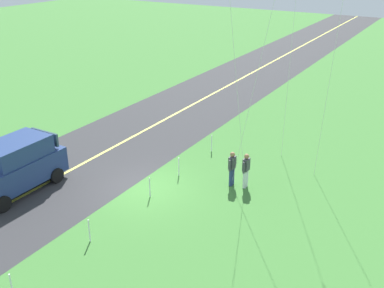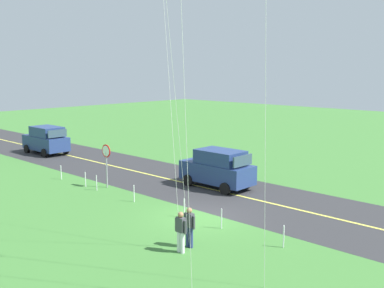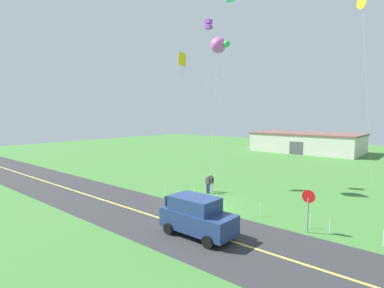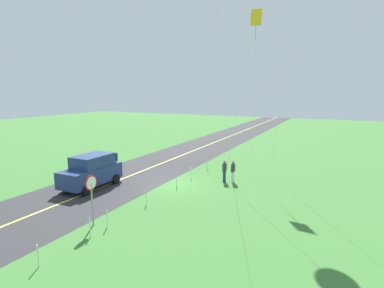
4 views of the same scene
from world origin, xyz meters
name	(u,v)px [view 2 (image 2 of 4)]	position (x,y,z in m)	size (l,w,h in m)	color
ground_plane	(202,217)	(0.00, 0.00, -0.05)	(120.00, 120.00, 0.10)	#3D7533
asphalt_road	(252,199)	(0.00, -4.00, 0.00)	(120.00, 7.00, 0.00)	#2D2D30
road_centre_stripe	(252,199)	(0.00, -4.00, 0.01)	(120.00, 0.16, 0.00)	#E5E04C
car_suv_foreground	(218,168)	(2.95, -4.60, 1.15)	(4.40, 2.12, 2.24)	navy
car_parked_east_far	(46,140)	(20.20, -3.25, 1.15)	(4.40, 2.12, 2.24)	navy
stop_sign	(106,157)	(7.63, -0.10, 1.80)	(0.76, 0.08, 2.56)	gray
person_adult_near	(189,226)	(-2.21, 3.19, 0.86)	(0.58, 0.22, 1.60)	navy
person_adult_companion	(181,231)	(-2.35, 3.79, 0.86)	(0.58, 0.22, 1.60)	silver
fence_post_0	(284,237)	(-4.91, 0.70, 0.45)	(0.05, 0.05, 0.90)	silver
fence_post_1	(222,219)	(-1.77, 0.70, 0.45)	(0.05, 0.05, 0.90)	silver
fence_post_2	(184,208)	(0.51, 0.70, 0.45)	(0.05, 0.05, 0.90)	silver
fence_post_3	(134,193)	(4.19, 0.70, 0.45)	(0.05, 0.05, 0.90)	silver
fence_post_4	(97,183)	(7.54, 0.70, 0.45)	(0.05, 0.05, 0.90)	silver
fence_post_5	(85,179)	(8.66, 0.70, 0.45)	(0.05, 0.05, 0.90)	silver
fence_post_6	(61,172)	(11.35, 0.70, 0.45)	(0.05, 0.05, 0.90)	silver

